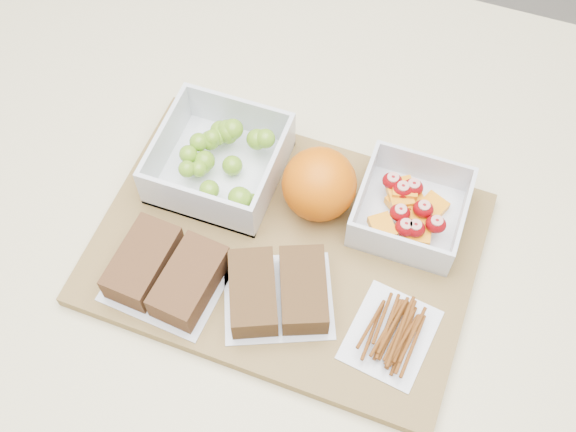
% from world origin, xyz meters
% --- Properties ---
extents(ground, '(4.00, 4.00, 0.00)m').
position_xyz_m(ground, '(0.00, 0.00, 0.00)').
color(ground, gray).
rests_on(ground, ground).
extents(counter, '(1.20, 0.90, 0.90)m').
position_xyz_m(counter, '(0.00, 0.00, 0.45)').
color(counter, beige).
rests_on(counter, ground).
extents(cutting_board, '(0.43, 0.31, 0.02)m').
position_xyz_m(cutting_board, '(0.02, -0.02, 0.91)').
color(cutting_board, olive).
rests_on(cutting_board, counter).
extents(grape_container, '(0.14, 0.14, 0.06)m').
position_xyz_m(grape_container, '(-0.09, 0.05, 0.94)').
color(grape_container, silver).
rests_on(grape_container, cutting_board).
extents(fruit_container, '(0.12, 0.12, 0.05)m').
position_xyz_m(fruit_container, '(0.14, 0.06, 0.94)').
color(fruit_container, silver).
rests_on(fruit_container, cutting_board).
extents(orange, '(0.08, 0.08, 0.08)m').
position_xyz_m(orange, '(0.03, 0.04, 0.96)').
color(orange, '#E16105').
rests_on(orange, cutting_board).
extents(sandwich_bag_left, '(0.13, 0.12, 0.04)m').
position_xyz_m(sandwich_bag_left, '(-0.09, -0.11, 0.93)').
color(sandwich_bag_left, silver).
rests_on(sandwich_bag_left, cutting_board).
extents(sandwich_bag_center, '(0.15, 0.14, 0.04)m').
position_xyz_m(sandwich_bag_center, '(0.03, -0.09, 0.93)').
color(sandwich_bag_center, silver).
rests_on(sandwich_bag_center, cutting_board).
extents(pretzel_bag, '(0.10, 0.11, 0.02)m').
position_xyz_m(pretzel_bag, '(0.16, -0.09, 0.93)').
color(pretzel_bag, silver).
rests_on(pretzel_bag, cutting_board).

